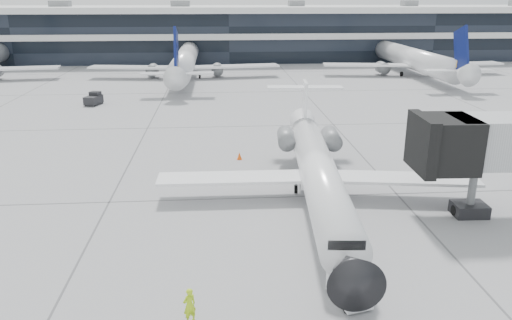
{
  "coord_description": "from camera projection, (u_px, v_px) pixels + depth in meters",
  "views": [
    {
      "loc": [
        -2.42,
        -31.93,
        13.33
      ],
      "look_at": [
        0.05,
        0.51,
        2.6
      ],
      "focal_mm": 35.0,
      "sensor_mm": 36.0,
      "label": 1
    }
  ],
  "objects": [
    {
      "name": "ground",
      "position": [
        256.0,
        198.0,
        34.58
      ],
      "size": [
        220.0,
        220.0,
        0.0
      ],
      "primitive_type": "plane",
      "color": "gray",
      "rests_on": "ground"
    },
    {
      "name": "terminal",
      "position": [
        228.0,
        35.0,
        110.67
      ],
      "size": [
        170.0,
        22.0,
        10.0
      ],
      "primitive_type": "cube",
      "color": "black",
      "rests_on": "ground"
    },
    {
      "name": "bg_jet_center",
      "position": [
        186.0,
        77.0,
        86.09
      ],
      "size": [
        32.0,
        40.0,
        9.6
      ],
      "primitive_type": null,
      "color": "white",
      "rests_on": "ground"
    },
    {
      "name": "bg_jet_right",
      "position": [
        411.0,
        74.0,
        88.98
      ],
      "size": [
        32.0,
        40.0,
        9.6
      ],
      "primitive_type": null,
      "color": "white",
      "rests_on": "ground"
    },
    {
      "name": "regional_jet",
      "position": [
        318.0,
        169.0,
        33.8
      ],
      "size": [
        21.94,
        27.41,
        6.33
      ],
      "rotation": [
        0.0,
        0.0,
        -0.08
      ],
      "color": "white",
      "rests_on": "ground"
    },
    {
      "name": "ramp_worker",
      "position": [
        189.0,
        305.0,
        21.17
      ],
      "size": [
        0.72,
        0.65,
        1.64
      ],
      "primitive_type": "imported",
      "rotation": [
        0.0,
        0.0,
        3.71
      ],
      "color": "#B6E918",
      "rests_on": "ground"
    },
    {
      "name": "baggage_tug",
      "position": [
        349.0,
        288.0,
        22.8
      ],
      "size": [
        1.78,
        2.43,
        1.39
      ],
      "rotation": [
        0.0,
        0.0,
        0.25
      ],
      "color": "silver",
      "rests_on": "ground"
    },
    {
      "name": "traffic_cone",
      "position": [
        239.0,
        156.0,
        42.66
      ],
      "size": [
        0.56,
        0.56,
        0.64
      ],
      "rotation": [
        0.0,
        0.0,
        0.36
      ],
      "color": "#F5540C",
      "rests_on": "ground"
    },
    {
      "name": "far_tug",
      "position": [
        94.0,
        99.0,
        64.04
      ],
      "size": [
        2.15,
        2.84,
        1.6
      ],
      "rotation": [
        0.0,
        0.0,
        -0.29
      ],
      "color": "black",
      "rests_on": "ground"
    }
  ]
}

